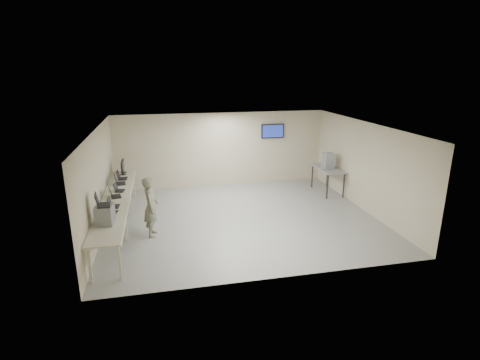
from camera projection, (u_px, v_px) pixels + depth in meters
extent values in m
cube|color=#9DA092|center=(241.00, 218.00, 11.43)|extent=(8.00, 7.00, 0.01)
cube|color=white|center=(241.00, 126.00, 10.63)|extent=(8.00, 7.00, 0.01)
cube|color=#C7B68F|center=(222.00, 149.00, 14.31)|extent=(8.00, 0.01, 2.80)
cube|color=#C7B68F|center=(278.00, 219.00, 7.76)|extent=(8.00, 0.01, 2.80)
cube|color=#C7B68F|center=(99.00, 182.00, 10.22)|extent=(0.01, 7.00, 2.80)
cube|color=#C7B68F|center=(365.00, 167.00, 11.84)|extent=(0.01, 7.00, 2.80)
cube|color=#2F2F2F|center=(272.00, 131.00, 14.51)|extent=(0.15, 0.04, 0.15)
cube|color=black|center=(273.00, 131.00, 14.47)|extent=(0.90, 0.06, 0.55)
cube|color=navy|center=(273.00, 131.00, 14.44)|extent=(0.82, 0.01, 0.47)
cube|color=#BFB89E|center=(116.00, 199.00, 10.45)|extent=(0.75, 6.00, 0.04)
cube|color=beige|center=(130.00, 199.00, 10.53)|extent=(0.02, 6.00, 0.06)
cube|color=beige|center=(90.00, 265.00, 7.85)|extent=(0.06, 0.06, 0.86)
cube|color=beige|center=(119.00, 262.00, 7.97)|extent=(0.06, 0.06, 0.86)
cube|color=beige|center=(102.00, 228.00, 9.68)|extent=(0.06, 0.06, 0.86)
cube|color=beige|center=(126.00, 226.00, 9.80)|extent=(0.06, 0.06, 0.86)
cube|color=beige|center=(110.00, 204.00, 11.36)|extent=(0.06, 0.06, 0.86)
cube|color=beige|center=(130.00, 203.00, 11.48)|extent=(0.06, 0.06, 0.86)
cube|color=beige|center=(116.00, 185.00, 13.18)|extent=(0.06, 0.06, 0.86)
cube|color=beige|center=(134.00, 184.00, 13.31)|extent=(0.06, 0.06, 0.86)
cube|color=slate|center=(105.00, 215.00, 8.68)|extent=(0.43, 0.48, 0.46)
cube|color=black|center=(104.00, 205.00, 8.61)|extent=(0.31, 0.41, 0.02)
cube|color=black|center=(97.00, 199.00, 8.54)|extent=(0.11, 0.37, 0.28)
cube|color=black|center=(97.00, 199.00, 8.54)|extent=(0.08, 0.33, 0.23)
cube|color=black|center=(112.00, 213.00, 9.38)|extent=(0.30, 0.37, 0.02)
cube|color=black|center=(106.00, 208.00, 9.32)|extent=(0.12, 0.32, 0.24)
cube|color=black|center=(107.00, 208.00, 9.32)|extent=(0.09, 0.28, 0.20)
cube|color=black|center=(114.00, 206.00, 9.82)|extent=(0.26, 0.34, 0.02)
cube|color=black|center=(109.00, 202.00, 9.75)|extent=(0.09, 0.31, 0.24)
cube|color=black|center=(110.00, 202.00, 9.76)|extent=(0.07, 0.28, 0.20)
cube|color=black|center=(116.00, 196.00, 10.57)|extent=(0.33, 0.41, 0.02)
cube|color=black|center=(111.00, 192.00, 10.50)|extent=(0.13, 0.36, 0.27)
cube|color=black|center=(111.00, 192.00, 10.50)|extent=(0.11, 0.31, 0.22)
cube|color=black|center=(120.00, 191.00, 11.06)|extent=(0.29, 0.36, 0.02)
cube|color=black|center=(116.00, 187.00, 11.00)|extent=(0.11, 0.31, 0.23)
cube|color=black|center=(116.00, 187.00, 11.00)|extent=(0.09, 0.27, 0.19)
cube|color=black|center=(121.00, 184.00, 11.74)|extent=(0.34, 0.43, 0.02)
cube|color=black|center=(116.00, 179.00, 11.67)|extent=(0.13, 0.38, 0.28)
cube|color=black|center=(116.00, 179.00, 11.67)|extent=(0.10, 0.33, 0.23)
cube|color=black|center=(123.00, 179.00, 12.26)|extent=(0.29, 0.39, 0.02)
cube|color=black|center=(118.00, 175.00, 12.19)|extent=(0.09, 0.36, 0.27)
cube|color=black|center=(119.00, 175.00, 12.19)|extent=(0.06, 0.32, 0.22)
cylinder|color=black|center=(123.00, 174.00, 12.77)|extent=(0.20, 0.20, 0.02)
cube|color=black|center=(123.00, 172.00, 12.74)|extent=(0.04, 0.03, 0.16)
cube|color=black|center=(122.00, 166.00, 12.68)|extent=(0.05, 0.46, 0.31)
cube|color=black|center=(123.00, 166.00, 12.69)|extent=(0.00, 0.42, 0.26)
cylinder|color=black|center=(124.00, 172.00, 13.01)|extent=(0.20, 0.20, 0.02)
cube|color=black|center=(123.00, 170.00, 12.99)|extent=(0.04, 0.03, 0.16)
cube|color=black|center=(123.00, 164.00, 12.93)|extent=(0.05, 0.46, 0.31)
cube|color=black|center=(124.00, 164.00, 12.94)|extent=(0.00, 0.42, 0.26)
imported|color=slate|center=(151.00, 207.00, 10.04)|extent=(0.43, 0.63, 1.64)
cube|color=gray|center=(328.00, 169.00, 13.52)|extent=(0.72, 1.54, 0.04)
cube|color=#2F2F2F|center=(327.00, 187.00, 12.97)|extent=(0.04, 0.04, 0.88)
cube|color=#2F2F2F|center=(312.00, 176.00, 14.22)|extent=(0.04, 0.04, 0.88)
cube|color=#2F2F2F|center=(344.00, 186.00, 13.09)|extent=(0.04, 0.04, 0.88)
cube|color=#2F2F2F|center=(327.00, 175.00, 14.34)|extent=(0.04, 0.04, 0.88)
cube|color=#9FA8AF|center=(328.00, 166.00, 13.49)|extent=(0.35, 0.39, 0.19)
cube|color=#9FA8AF|center=(328.00, 161.00, 13.43)|extent=(0.35, 0.39, 0.19)
cube|color=#9FA8AF|center=(329.00, 156.00, 13.38)|extent=(0.35, 0.39, 0.19)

